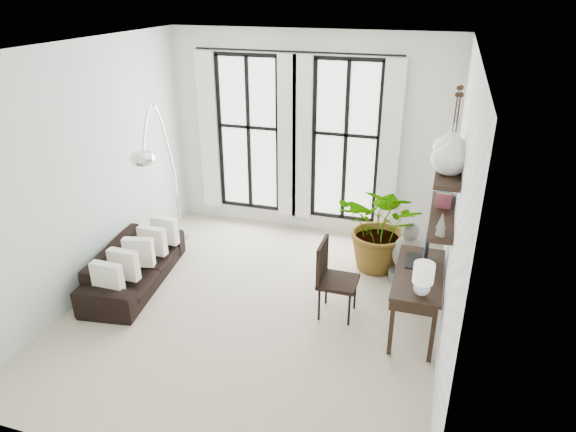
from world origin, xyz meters
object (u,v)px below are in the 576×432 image
at_px(sofa, 134,265).
at_px(arc_lamp, 157,141).
at_px(desk_chair, 331,274).
at_px(plant, 383,227).
at_px(desk, 418,278).
at_px(buddha, 408,256).

height_order(sofa, arc_lamp, arc_lamp).
bearing_deg(arc_lamp, desk_chair, -13.95).
height_order(plant, arc_lamp, arc_lamp).
distance_m(desk_chair, arc_lamp, 2.98).
height_order(plant, desk, plant).
bearing_deg(desk_chair, plant, 71.53).
relative_size(plant, desk_chair, 1.35).
xyz_separation_m(desk_chair, arc_lamp, (-2.62, 0.65, 1.27)).
relative_size(sofa, desk_chair, 1.95).
bearing_deg(buddha, plant, 150.44).
xyz_separation_m(plant, desk_chair, (-0.45, -1.31, -0.10)).
bearing_deg(desk_chair, desk, -1.96).
distance_m(sofa, desk, 3.77).
xyz_separation_m(plant, arc_lamp, (-3.07, -0.66, 1.17)).
bearing_deg(sofa, buddha, -79.13).
xyz_separation_m(desk, arc_lamp, (-3.64, 0.69, 1.12)).
distance_m(sofa, plant, 3.49).
distance_m(plant, arc_lamp, 3.35).
relative_size(desk_chair, arc_lamp, 0.42).
bearing_deg(desk, plant, 113.05).
bearing_deg(desk_chair, arc_lamp, 166.46).
xyz_separation_m(arc_lamp, buddha, (3.46, 0.44, -1.47)).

